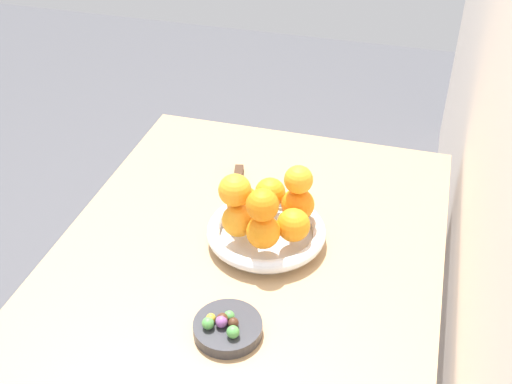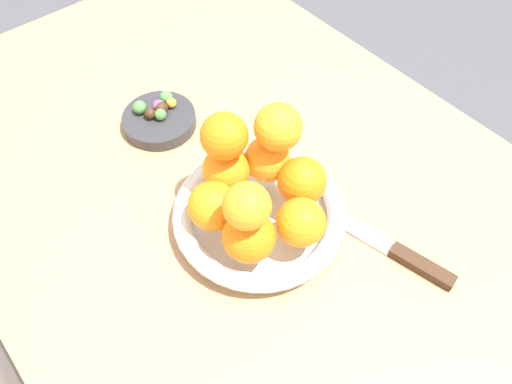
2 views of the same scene
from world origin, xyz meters
TOP-DOWN VIEW (x-y plane):
  - ground_plane at (0.00, 0.00)m, footprint 6.00×6.00m
  - dining_table at (0.00, 0.00)m, footprint 1.10×0.76m
  - fruit_bowl at (-0.11, 0.03)m, footprint 0.24×0.24m
  - candy_dish at (0.14, 0.03)m, footprint 0.12×0.12m
  - orange_0 at (-0.07, -0.02)m, footprint 0.06×0.06m
  - orange_1 at (-0.05, 0.04)m, footprint 0.07×0.07m
  - orange_2 at (-0.09, 0.09)m, footprint 0.07×0.07m
  - orange_3 at (-0.15, 0.08)m, footprint 0.07×0.07m
  - orange_4 at (-0.18, 0.02)m, footprint 0.06×0.06m
  - orange_5 at (-0.13, -0.03)m, footprint 0.07×0.07m
  - orange_6 at (-0.08, -0.03)m, footprint 0.06×0.06m
  - orange_7 at (-0.15, 0.08)m, footprint 0.06×0.06m
  - orange_8 at (-0.05, 0.04)m, footprint 0.06×0.06m
  - candy_ball_0 at (0.13, 0.03)m, footprint 0.02×0.02m
  - candy_ball_1 at (0.17, 0.05)m, footprint 0.02×0.02m
  - candy_ball_2 at (0.16, 0.00)m, footprint 0.02×0.02m
  - candy_ball_3 at (0.15, 0.02)m, footprint 0.02×0.02m
  - candy_ball_4 at (0.14, 0.02)m, footprint 0.02×0.02m
  - candy_ball_5 at (0.15, 0.00)m, footprint 0.02×0.02m
  - candy_ball_6 at (0.15, 0.04)m, footprint 0.02×0.02m
  - knife at (-0.24, -0.08)m, footprint 0.26×0.08m

SIDE VIEW (x-z plane):
  - ground_plane at x=0.00m, z-range 0.00..0.00m
  - dining_table at x=0.00m, z-range 0.28..1.02m
  - knife at x=-0.24m, z-range 0.74..0.75m
  - candy_dish at x=0.14m, z-range 0.74..0.76m
  - fruit_bowl at x=-0.11m, z-range 0.74..0.78m
  - candy_ball_5 at x=0.15m, z-range 0.76..0.78m
  - candy_ball_6 at x=0.15m, z-range 0.76..0.78m
  - candy_ball_0 at x=0.13m, z-range 0.76..0.78m
  - candy_ball_4 at x=0.14m, z-range 0.76..0.78m
  - candy_ball_3 at x=0.15m, z-range 0.76..0.78m
  - candy_ball_2 at x=0.16m, z-range 0.76..0.78m
  - candy_ball_1 at x=0.17m, z-range 0.76..0.78m
  - orange_4 at x=-0.18m, z-range 0.78..0.84m
  - orange_0 at x=-0.07m, z-range 0.78..0.84m
  - orange_2 at x=-0.09m, z-range 0.78..0.85m
  - orange_1 at x=-0.05m, z-range 0.78..0.85m
  - orange_5 at x=-0.13m, z-range 0.78..0.85m
  - orange_3 at x=-0.15m, z-range 0.78..0.85m
  - orange_7 at x=-0.15m, z-range 0.85..0.90m
  - orange_6 at x=-0.08m, z-range 0.84..0.91m
  - orange_8 at x=-0.05m, z-range 0.85..0.91m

